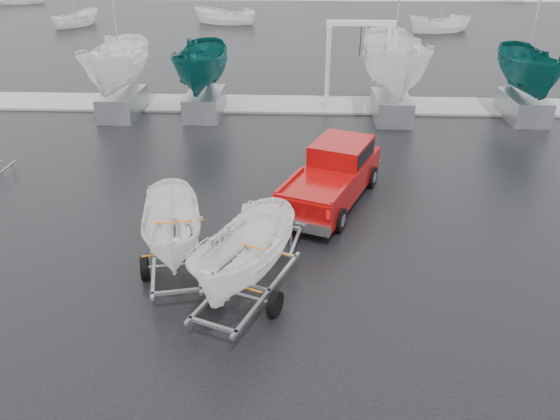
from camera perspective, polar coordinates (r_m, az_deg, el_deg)
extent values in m
plane|color=black|center=(16.09, -4.10, -2.12)|extent=(120.00, 120.00, 0.00)
cube|color=#969791|center=(28.10, -1.20, 11.00)|extent=(30.00, 3.00, 0.12)
cube|color=#8E0807|center=(17.49, 5.36, 2.97)|extent=(3.59, 5.51, 0.85)
cube|color=#8E0807|center=(18.06, 6.44, 6.03)|extent=(2.31, 2.53, 0.76)
cube|color=black|center=(18.05, 6.45, 6.17)|extent=(2.25, 2.34, 0.49)
cube|color=silver|center=(15.37, 2.04, -1.62)|extent=(1.75, 0.82, 0.31)
cylinder|color=black|center=(19.37, 4.60, 4.31)|extent=(0.52, 0.77, 0.72)
cylinder|color=black|center=(18.92, 9.47, 3.44)|extent=(0.52, 0.77, 0.72)
cylinder|color=black|center=(16.48, 0.53, 0.12)|extent=(0.52, 0.77, 0.72)
cylinder|color=black|center=(15.95, 6.16, -1.01)|extent=(0.52, 0.77, 0.72)
cube|color=gray|center=(13.12, -5.56, -7.28)|extent=(1.40, 3.38, 0.08)
cube|color=gray|center=(12.70, -1.18, -8.45)|extent=(1.40, 3.38, 0.08)
cylinder|color=gray|center=(12.85, -3.80, -8.87)|extent=(1.52, 0.66, 0.08)
cylinder|color=black|center=(13.18, -6.92, -7.99)|extent=(0.39, 0.62, 0.60)
cylinder|color=black|center=(12.56, -0.52, -9.77)|extent=(0.39, 0.62, 0.60)
imported|color=white|center=(11.85, -3.68, 0.29)|extent=(1.98, 2.00, 4.02)
cube|color=orange|center=(13.20, -1.89, -4.10)|extent=(1.46, 0.61, 0.03)
cube|color=orange|center=(12.02, -5.24, -7.69)|extent=(1.46, 0.61, 0.03)
cube|color=gray|center=(14.26, -12.99, -4.86)|extent=(0.86, 3.53, 0.08)
cube|color=gray|center=(14.22, -8.56, -4.52)|extent=(0.86, 3.53, 0.08)
cylinder|color=gray|center=(14.14, -10.72, -5.63)|extent=(1.58, 0.43, 0.08)
cylinder|color=black|center=(14.19, -13.96, -5.87)|extent=(0.31, 0.62, 0.60)
cylinder|color=black|center=(14.13, -7.47, -5.38)|extent=(0.31, 0.62, 0.60)
imported|color=white|center=(13.32, -11.50, 2.54)|extent=(1.74, 1.77, 3.86)
cube|color=orange|center=(14.66, -10.99, -1.24)|extent=(1.52, 0.38, 0.03)
cube|color=orange|center=(13.26, -10.95, -4.47)|extent=(1.52, 0.38, 0.03)
cylinder|color=silver|center=(26.81, 5.08, 14.42)|extent=(0.16, 0.58, 3.99)
cylinder|color=silver|center=(28.37, 4.97, 15.13)|extent=(0.16, 0.58, 3.99)
cylinder|color=silver|center=(27.10, 11.63, 14.13)|extent=(0.16, 0.58, 3.99)
cylinder|color=silver|center=(28.65, 11.18, 14.85)|extent=(0.16, 0.58, 3.99)
cube|color=silver|center=(27.34, 8.52, 18.75)|extent=(3.30, 0.25, 0.25)
cube|color=gray|center=(27.36, -16.10, 10.60)|extent=(1.60, 3.20, 1.10)
imported|color=white|center=(26.61, -17.16, 18.25)|extent=(2.38, 2.44, 6.32)
cube|color=gray|center=(26.59, -7.86, 10.94)|extent=(1.60, 3.20, 1.10)
imported|color=#0B4E4B|center=(25.85, -8.37, 18.44)|extent=(2.23, 2.29, 5.93)
cube|color=gray|center=(26.30, 11.54, 10.47)|extent=(1.60, 3.20, 1.10)
imported|color=white|center=(25.45, 12.46, 19.68)|extent=(2.79, 2.87, 7.42)
cube|color=gray|center=(28.18, 24.02, 9.79)|extent=(1.60, 3.20, 1.10)
imported|color=#0B4E4B|center=(27.50, 25.40, 16.57)|extent=(2.16, 2.22, 5.75)
imported|color=white|center=(56.89, -20.44, 17.58)|extent=(2.77, 2.80, 5.69)
imported|color=white|center=(55.16, -5.77, 18.79)|extent=(2.85, 2.80, 6.17)
imported|color=white|center=(52.03, 16.26, 17.42)|extent=(2.90, 2.87, 5.94)
imported|color=white|center=(77.56, -25.39, 18.88)|extent=(2.71, 2.68, 5.53)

